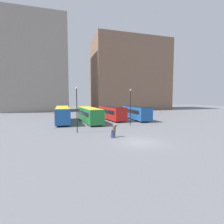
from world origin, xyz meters
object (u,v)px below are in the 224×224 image
bus_1 (89,114)px  bus_3 (136,112)px  bus_2 (112,113)px  traveler (114,129)px  lamp_post_0 (77,106)px  suitcase (112,135)px  lamp_post_1 (130,105)px  bus_0 (63,114)px

bus_1 → bus_3: (10.28, 0.71, 0.04)m
bus_2 → traveler: bearing=156.3°
bus_2 → lamp_post_0: 14.30m
suitcase → bus_2: bearing=-0.4°
traveler → suitcase: size_ratio=1.61×
traveler → suitcase: 0.78m
bus_1 → bus_2: size_ratio=1.26×
suitcase → lamp_post_0: (-3.70, 4.42, 3.30)m
suitcase → lamp_post_1: (5.71, 7.91, 3.27)m
bus_1 → traveler: bearing=179.8°
bus_1 → bus_0: bearing=70.4°
bus_0 → traveler: (5.73, -14.86, -0.70)m
bus_3 → lamp_post_1: lamp_post_1 is taller
traveler → suitcase: traveler is taller
bus_2 → lamp_post_1: 8.17m
bus_1 → bus_3: bearing=-89.5°
bus_1 → bus_3: size_ratio=1.23×
bus_3 → lamp_post_0: (-13.58, -10.07, 2.05)m
bus_1 → suitcase: size_ratio=12.07×
bus_3 → suitcase: (-9.88, -14.50, -1.24)m
bus_3 → suitcase: 17.59m
bus_0 → traveler: size_ratio=7.62×
bus_0 → lamp_post_1: size_ratio=1.92×
lamp_post_0 → lamp_post_1: bearing=20.3°
lamp_post_0 → traveler: bearing=-45.0°
bus_0 → bus_1: 5.17m
bus_0 → traveler: 15.94m
bus_3 → bus_2: bearing=76.2°
bus_0 → lamp_post_0: bearing=-170.1°
lamp_post_0 → bus_0: bearing=98.8°
lamp_post_0 → suitcase: bearing=-50.1°
bus_3 → bus_1: bearing=94.0°
bus_3 → traveler: (-9.52, -14.13, -0.66)m
bus_0 → lamp_post_1: (11.07, -7.32, 1.98)m
traveler → bus_0: bearing=37.6°
traveler → bus_2: bearing=0.5°
bus_2 → traveler: bus_2 is taller
traveler → bus_1: bearing=19.8°
traveler → suitcase: (-0.37, -0.36, -0.59)m
bus_1 → suitcase: (0.40, -13.78, -1.21)m
traveler → suitcase: bearing=151.1°
bus_3 → bus_0: bearing=87.3°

